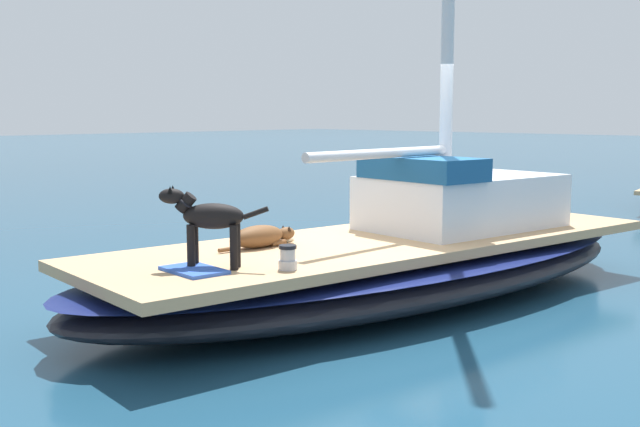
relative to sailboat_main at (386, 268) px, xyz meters
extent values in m
plane|color=navy|center=(0.00, 0.00, -0.34)|extent=(120.00, 120.00, 0.00)
ellipsoid|color=black|center=(0.00, 0.00, -0.06)|extent=(3.36, 7.45, 0.56)
ellipsoid|color=navy|center=(0.00, 0.00, 0.12)|extent=(3.37, 7.49, 0.08)
cube|color=tan|center=(0.00, 0.00, 0.27)|extent=(2.84, 6.82, 0.10)
cylinder|color=silver|center=(0.11, -0.21, 1.22)|extent=(0.10, 2.20, 0.10)
cube|color=silver|center=(0.15, 1.19, 0.62)|extent=(1.66, 2.35, 0.60)
cube|color=navy|center=(0.15, 0.42, 1.04)|extent=(1.41, 0.86, 0.24)
ellipsoid|color=black|center=(-0.01, -2.28, 0.77)|extent=(0.54, 0.51, 0.22)
cylinder|color=black|center=(-0.10, -2.45, 0.51)|extent=(0.07, 0.07, 0.38)
cylinder|color=black|center=(-0.19, -2.35, 0.51)|extent=(0.07, 0.07, 0.38)
cylinder|color=black|center=(0.17, -2.21, 0.51)|extent=(0.07, 0.07, 0.38)
cylinder|color=black|center=(0.09, -2.11, 0.51)|extent=(0.07, 0.07, 0.38)
cylinder|color=black|center=(-0.19, -2.44, 0.88)|extent=(0.21, 0.21, 0.19)
ellipsoid|color=black|center=(-0.28, -2.51, 0.94)|extent=(0.25, 0.24, 0.13)
cone|color=black|center=(-0.25, -2.55, 1.00)|extent=(0.05, 0.05, 0.06)
cone|color=black|center=(-0.31, -2.48, 1.00)|extent=(0.05, 0.05, 0.06)
torus|color=black|center=(-0.19, -2.44, 0.88)|extent=(0.18, 0.18, 0.10)
cylinder|color=black|center=(0.27, -2.05, 0.80)|extent=(0.20, 0.18, 0.12)
ellipsoid|color=brown|center=(-0.50, -1.35, 0.43)|extent=(0.27, 0.61, 0.22)
ellipsoid|color=brown|center=(-0.50, -0.98, 0.42)|extent=(0.13, 0.20, 0.13)
cone|color=black|center=(-0.54, -0.98, 0.48)|extent=(0.05, 0.05, 0.05)
cone|color=black|center=(-0.45, -0.98, 0.48)|extent=(0.05, 0.05, 0.05)
cylinder|color=brown|center=(-0.56, -1.14, 0.35)|extent=(0.06, 0.18, 0.06)
cylinder|color=brown|center=(-0.44, -1.14, 0.35)|extent=(0.06, 0.18, 0.06)
cylinder|color=brown|center=(-0.51, -1.74, 0.35)|extent=(0.04, 0.18, 0.04)
cylinder|color=#B7B7BC|center=(0.49, -1.90, 0.36)|extent=(0.16, 0.16, 0.08)
cylinder|color=#B7B7BC|center=(0.49, -1.90, 0.45)|extent=(0.13, 0.13, 0.10)
cylinder|color=black|center=(0.49, -1.90, 0.52)|extent=(0.15, 0.15, 0.03)
torus|color=beige|center=(-0.68, -0.92, 0.35)|extent=(0.32, 0.32, 0.04)
cube|color=blue|center=(0.00, -2.50, 0.34)|extent=(0.59, 0.41, 0.03)
camera|label=1|loc=(5.21, -6.37, 1.64)|focal=44.14mm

